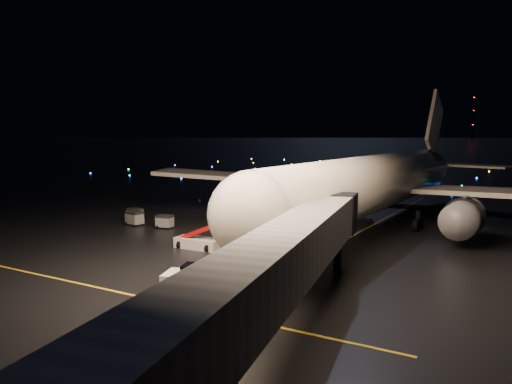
# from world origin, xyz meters

# --- Properties ---
(ground) EXTENTS (2000.00, 2000.00, 0.00)m
(ground) POSITION_xyz_m (0.00, 300.00, 0.00)
(ground) COLOR black
(ground) RESTS_ON ground
(lane_centre) EXTENTS (0.25, 80.00, 0.02)m
(lane_centre) POSITION_xyz_m (12.00, 15.00, 0.01)
(lane_centre) COLOR gold
(lane_centre) RESTS_ON ground
(lane_cross) EXTENTS (60.00, 0.25, 0.02)m
(lane_cross) POSITION_xyz_m (-5.00, -10.00, 0.01)
(lane_cross) COLOR gold
(lane_cross) RESTS_ON ground
(airliner) EXTENTS (67.50, 64.32, 18.59)m
(airliner) POSITION_xyz_m (13.09, 26.25, 9.30)
(airliner) COLOR beige
(airliner) RESTS_ON ground
(pushback_tug) EXTENTS (5.03, 3.66, 2.15)m
(pushback_tug) POSITION_xyz_m (8.82, -7.45, 1.07)
(pushback_tug) COLOR silver
(pushback_tug) RESTS_ON ground
(belt_loader) EXTENTS (7.02, 2.08, 3.38)m
(belt_loader) POSITION_xyz_m (0.58, 4.04, 1.69)
(belt_loader) COLOR silver
(belt_loader) RESTS_ON ground
(crew_c) EXTENTS (1.11, 1.13, 1.91)m
(crew_c) POSITION_xyz_m (-3.52, 12.46, 0.96)
(crew_c) COLOR orange
(crew_c) RESTS_ON ground
(safety_cone_0) EXTENTS (0.51, 0.51, 0.44)m
(safety_cone_0) POSITION_xyz_m (0.55, 14.07, 0.22)
(safety_cone_0) COLOR #FC4F0B
(safety_cone_0) RESTS_ON ground
(safety_cone_1) EXTENTS (0.58, 0.58, 0.51)m
(safety_cone_1) POSITION_xyz_m (2.97, 25.81, 0.25)
(safety_cone_1) COLOR #FC4F0B
(safety_cone_1) RESTS_ON ground
(safety_cone_2) EXTENTS (0.48, 0.48, 0.51)m
(safety_cone_2) POSITION_xyz_m (-2.76, 17.63, 0.25)
(safety_cone_2) COLOR #FC4F0B
(safety_cone_2) RESTS_ON ground
(safety_cone_3) EXTENTS (0.44, 0.44, 0.48)m
(safety_cone_3) POSITION_xyz_m (-19.79, 31.91, 0.24)
(safety_cone_3) COLOR #FC4F0B
(safety_cone_3) RESTS_ON ground
(radio_mast) EXTENTS (1.80, 1.80, 64.00)m
(radio_mast) POSITION_xyz_m (-60.00, 740.00, 32.00)
(radio_mast) COLOR black
(radio_mast) RESTS_ON ground
(taxiway_lights) EXTENTS (164.00, 92.00, 0.36)m
(taxiway_lights) POSITION_xyz_m (0.00, 106.00, 0.18)
(taxiway_lights) COLOR black
(taxiway_lights) RESTS_ON ground
(baggage_cart_0) EXTENTS (2.06, 1.59, 1.60)m
(baggage_cart_0) POSITION_xyz_m (-9.30, 10.57, 0.80)
(baggage_cart_0) COLOR gray
(baggage_cart_0) RESTS_ON ground
(baggage_cart_1) EXTENTS (1.87, 1.32, 1.58)m
(baggage_cart_1) POSITION_xyz_m (-16.37, 12.94, 0.79)
(baggage_cart_1) COLOR gray
(baggage_cart_1) RESTS_ON ground
(baggage_cart_2) EXTENTS (2.27, 1.77, 1.74)m
(baggage_cart_2) POSITION_xyz_m (-13.88, 10.23, 0.87)
(baggage_cart_2) COLOR gray
(baggage_cart_2) RESTS_ON ground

